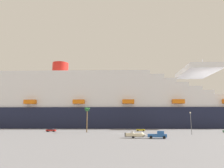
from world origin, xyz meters
TOP-DOWN VIEW (x-y plane):
  - ground_plane at (0.00, 30.00)m, footprint 600.00×600.00m
  - cruise_ship at (-11.77, 68.14)m, footprint 287.43×40.44m
  - pickup_truck at (10.67, -24.17)m, footprint 5.88×3.13m
  - small_boat_on_trailer at (4.31, -22.89)m, footprint 7.06×2.96m
  - palm_tree at (-15.70, 6.87)m, footprint 2.93×2.90m
  - street_lamp at (26.61, -7.25)m, footprint 0.56×0.56m
  - parked_car_yellow_taxi at (10.06, 17.88)m, footprint 4.51×2.53m
  - parked_car_red_hatchback at (-34.00, 11.89)m, footprint 4.61×2.32m

SIDE VIEW (x-z plane):
  - ground_plane at x=0.00m, z-range 0.00..0.00m
  - parked_car_yellow_taxi at x=10.06m, z-range 0.04..1.62m
  - parked_car_red_hatchback at x=-34.00m, z-range 0.04..1.62m
  - small_boat_on_trailer at x=4.31m, z-range -0.11..2.04m
  - pickup_truck at x=10.67m, z-range -0.06..2.14m
  - street_lamp at x=26.61m, z-range 1.24..9.81m
  - palm_tree at x=-15.70m, z-range 3.61..15.02m
  - cruise_ship at x=-11.77m, z-range -14.10..47.39m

